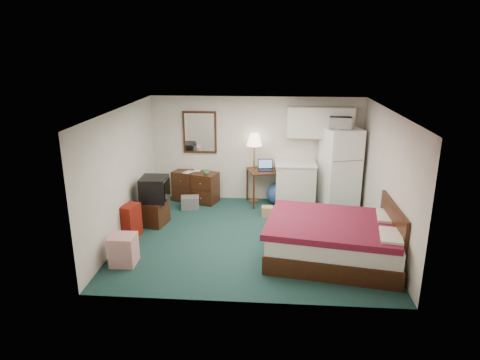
# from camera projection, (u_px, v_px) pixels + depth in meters

# --- Properties ---
(floor) EXTENTS (5.00, 4.50, 0.01)m
(floor) POSITION_uv_depth(u_px,v_px,m) (251.00, 237.00, 8.44)
(floor) COLOR black
(floor) RESTS_ON ground
(ceiling) EXTENTS (5.00, 4.50, 0.01)m
(ceiling) POSITION_uv_depth(u_px,v_px,m) (252.00, 110.00, 7.69)
(ceiling) COLOR beige
(ceiling) RESTS_ON walls
(walls) EXTENTS (5.01, 4.51, 2.50)m
(walls) POSITION_uv_depth(u_px,v_px,m) (252.00, 177.00, 8.06)
(walls) COLOR beige
(walls) RESTS_ON floor
(mirror) EXTENTS (0.80, 0.06, 1.00)m
(mirror) POSITION_uv_depth(u_px,v_px,m) (200.00, 132.00, 10.15)
(mirror) COLOR white
(mirror) RESTS_ON walls
(upper_cabinets) EXTENTS (1.50, 0.35, 0.70)m
(upper_cabinets) POSITION_uv_depth(u_px,v_px,m) (320.00, 122.00, 9.72)
(upper_cabinets) COLOR silver
(upper_cabinets) RESTS_ON walls
(headboard) EXTENTS (0.06, 1.56, 1.00)m
(headboard) POSITION_uv_depth(u_px,v_px,m) (392.00, 232.00, 7.34)
(headboard) COLOR black
(headboard) RESTS_ON walls
(dresser) EXTENTS (1.17, 0.80, 0.73)m
(dresser) POSITION_uv_depth(u_px,v_px,m) (196.00, 187.00, 10.32)
(dresser) COLOR black
(dresser) RESTS_ON floor
(floor_lamp) EXTENTS (0.42, 0.42, 1.67)m
(floor_lamp) POSITION_uv_depth(u_px,v_px,m) (254.00, 168.00, 10.14)
(floor_lamp) COLOR #B78238
(floor_lamp) RESTS_ON floor
(desk) EXTENTS (0.83, 0.83, 0.83)m
(desk) POSITION_uv_depth(u_px,v_px,m) (263.00, 187.00, 10.14)
(desk) COLOR black
(desk) RESTS_ON floor
(exercise_ball) EXTENTS (0.65, 0.65, 0.51)m
(exercise_ball) POSITION_uv_depth(u_px,v_px,m) (277.00, 193.00, 10.17)
(exercise_ball) COLOR #304985
(exercise_ball) RESTS_ON floor
(kitchen_counter) EXTENTS (0.93, 0.72, 0.99)m
(kitchen_counter) POSITION_uv_depth(u_px,v_px,m) (295.00, 185.00, 10.04)
(kitchen_counter) COLOR silver
(kitchen_counter) RESTS_ON floor
(fridge) EXTENTS (0.95, 0.95, 1.85)m
(fridge) POSITION_uv_depth(u_px,v_px,m) (340.00, 168.00, 9.81)
(fridge) COLOR white
(fridge) RESTS_ON floor
(bed) EXTENTS (2.47, 2.07, 0.71)m
(bed) POSITION_uv_depth(u_px,v_px,m) (334.00, 241.00, 7.47)
(bed) COLOR maroon
(bed) RESTS_ON floor
(tv_stand) EXTENTS (0.62, 0.66, 0.52)m
(tv_stand) POSITION_uv_depth(u_px,v_px,m) (153.00, 212.00, 8.99)
(tv_stand) COLOR black
(tv_stand) RESTS_ON floor
(suitcase) EXTENTS (0.35, 0.46, 0.67)m
(suitcase) POSITION_uv_depth(u_px,v_px,m) (131.00, 221.00, 8.35)
(suitcase) COLOR #5D140A
(suitcase) RESTS_ON floor
(retail_box) EXTENTS (0.43, 0.43, 0.52)m
(retail_box) POSITION_uv_depth(u_px,v_px,m) (124.00, 250.00, 7.34)
(retail_box) COLOR beige
(retail_box) RESTS_ON floor
(file_bin) EXTENTS (0.45, 0.36, 0.28)m
(file_bin) POSITION_uv_depth(u_px,v_px,m) (190.00, 203.00, 9.90)
(file_bin) COLOR slate
(file_bin) RESTS_ON floor
(cardboard_box_a) EXTENTS (0.26, 0.23, 0.21)m
(cardboard_box_a) POSITION_uv_depth(u_px,v_px,m) (267.00, 211.00, 9.47)
(cardboard_box_a) COLOR tan
(cardboard_box_a) RESTS_ON floor
(cardboard_box_b) EXTENTS (0.25, 0.29, 0.26)m
(cardboard_box_b) POSITION_uv_depth(u_px,v_px,m) (290.00, 208.00, 9.57)
(cardboard_box_b) COLOR tan
(cardboard_box_b) RESTS_ON floor
(laptop) EXTENTS (0.37, 0.31, 0.24)m
(laptop) POSITION_uv_depth(u_px,v_px,m) (266.00, 166.00, 9.93)
(laptop) COLOR black
(laptop) RESTS_ON desk
(crt_tv) EXTENTS (0.56, 0.60, 0.51)m
(crt_tv) POSITION_uv_depth(u_px,v_px,m) (154.00, 189.00, 8.87)
(crt_tv) COLOR black
(crt_tv) RESTS_ON tv_stand
(microwave) EXTENTS (0.49, 0.28, 0.33)m
(microwave) POSITION_uv_depth(u_px,v_px,m) (340.00, 121.00, 9.45)
(microwave) COLOR white
(microwave) RESTS_ON fridge
(book_a) EXTENTS (0.16, 0.12, 0.25)m
(book_a) POSITION_uv_depth(u_px,v_px,m) (185.00, 167.00, 10.17)
(book_a) COLOR tan
(book_a) RESTS_ON dresser
(book_b) EXTENTS (0.17, 0.05, 0.23)m
(book_b) POSITION_uv_depth(u_px,v_px,m) (193.00, 166.00, 10.27)
(book_b) COLOR tan
(book_b) RESTS_ON dresser
(mug) EXTENTS (0.17, 0.15, 0.14)m
(mug) POSITION_uv_depth(u_px,v_px,m) (206.00, 172.00, 9.99)
(mug) COLOR #498546
(mug) RESTS_ON dresser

